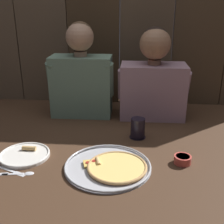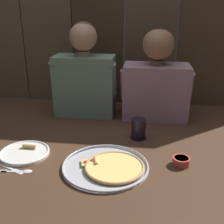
# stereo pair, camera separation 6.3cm
# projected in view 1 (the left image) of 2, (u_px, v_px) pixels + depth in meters

# --- Properties ---
(ground_plane) EXTENTS (3.20, 3.20, 0.00)m
(ground_plane) POSITION_uv_depth(u_px,v_px,m) (110.00, 153.00, 1.43)
(ground_plane) COLOR #422B1C
(pizza_tray) EXTENTS (0.40, 0.40, 0.03)m
(pizza_tray) POSITION_uv_depth(u_px,v_px,m) (111.00, 166.00, 1.30)
(pizza_tray) COLOR #B2B2B7
(pizza_tray) RESTS_ON ground
(dinner_plate) EXTENTS (0.24, 0.24, 0.03)m
(dinner_plate) POSITION_uv_depth(u_px,v_px,m) (25.00, 155.00, 1.40)
(dinner_plate) COLOR white
(dinner_plate) RESTS_ON ground
(drinking_glass) EXTENTS (0.09, 0.09, 0.11)m
(drinking_glass) POSITION_uv_depth(u_px,v_px,m) (138.00, 128.00, 1.58)
(drinking_glass) COLOR black
(drinking_glass) RESTS_ON ground
(dipping_bowl) EXTENTS (0.08, 0.08, 0.04)m
(dipping_bowl) POSITION_uv_depth(u_px,v_px,m) (183.00, 159.00, 1.33)
(dipping_bowl) COLOR #CC4C42
(dipping_bowl) RESTS_ON ground
(table_knife) EXTENTS (0.15, 0.08, 0.01)m
(table_knife) POSITION_uv_depth(u_px,v_px,m) (12.00, 171.00, 1.27)
(table_knife) COLOR silver
(table_knife) RESTS_ON ground
(table_spoon) EXTENTS (0.14, 0.04, 0.01)m
(table_spoon) POSITION_uv_depth(u_px,v_px,m) (24.00, 173.00, 1.25)
(table_spoon) COLOR silver
(table_spoon) RESTS_ON ground
(diner_left) EXTENTS (0.42, 0.20, 0.60)m
(diner_left) POSITION_uv_depth(u_px,v_px,m) (81.00, 75.00, 1.83)
(diner_left) COLOR slate
(diner_left) RESTS_ON ground
(diner_right) EXTENTS (0.44, 0.22, 0.57)m
(diner_right) POSITION_uv_depth(u_px,v_px,m) (153.00, 78.00, 1.80)
(diner_right) COLOR gray
(diner_right) RESTS_ON ground
(wooden_backdrop_wall) EXTENTS (2.19, 0.03, 1.10)m
(wooden_backdrop_wall) POSITION_uv_depth(u_px,v_px,m) (120.00, 26.00, 1.96)
(wooden_backdrop_wall) COLOR brown
(wooden_backdrop_wall) RESTS_ON ground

